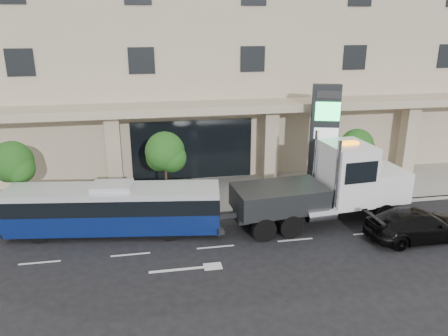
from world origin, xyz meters
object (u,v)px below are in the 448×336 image
object	(u,v)px
city_bus	(114,208)
tow_truck	(329,187)
signage_pylon	(324,138)
black_sedan	(418,225)

from	to	relation	value
city_bus	tow_truck	bearing A→B (deg)	4.35
signage_pylon	tow_truck	bearing A→B (deg)	-91.58
tow_truck	black_sedan	distance (m)	4.67
city_bus	signage_pylon	bearing A→B (deg)	23.29
city_bus	black_sedan	bearing A→B (deg)	-4.88
city_bus	black_sedan	world-z (taller)	city_bus
tow_truck	signage_pylon	distance (m)	4.57
city_bus	signage_pylon	size ratio (longest dim) A/B	1.63
signage_pylon	city_bus	bearing A→B (deg)	-148.62
tow_truck	black_sedan	bearing A→B (deg)	-40.98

